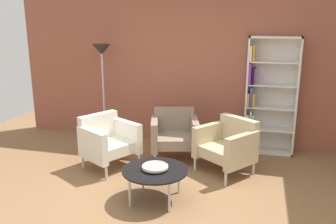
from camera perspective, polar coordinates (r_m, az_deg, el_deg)
The scene contains 9 objects.
ground_plane at distance 4.32m, azimuth -3.04°, elevation -15.09°, with size 8.32×8.32×0.00m, color olive.
brick_back_panel at distance 6.17m, azimuth 3.83°, elevation 8.21°, with size 6.40×0.12×2.90m, color #9E5642.
bookshelf_tall at distance 5.94m, azimuth 15.70°, elevation 2.41°, with size 0.80×0.30×1.90m.
coffee_table_low at distance 4.31m, azimuth -2.11°, elevation -9.62°, with size 0.80×0.80×0.40m.
decorative_bowl at distance 4.28m, azimuth -2.12°, elevation -8.84°, with size 0.32×0.32×0.05m.
armchair_spare_guest at distance 5.31m, azimuth -9.74°, elevation -4.54°, with size 0.91×0.93×0.78m.
armchair_by_bookshelf at distance 5.54m, azimuth 1.05°, elevation -3.50°, with size 0.86×0.82×0.78m.
armchair_corner_red at distance 5.13m, azimuth 9.67°, elevation -5.24°, with size 0.95×0.94×0.78m.
floor_lamp_torchiere at distance 6.31m, azimuth -10.64°, elevation 8.12°, with size 0.32×0.32×1.74m.
Camera 1 is at (1.17, -3.56, 2.14)m, focal length 37.64 mm.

